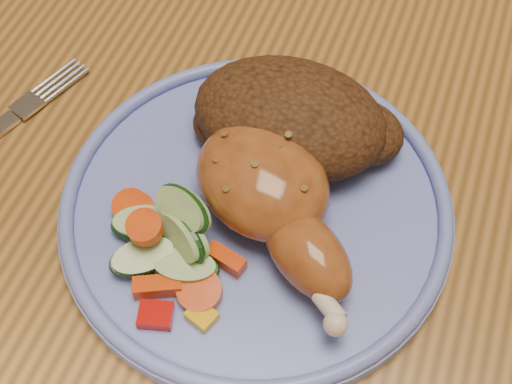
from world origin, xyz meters
TOP-DOWN VIEW (x-y plane):
  - dining_table at (0.00, 0.00)m, footprint 0.90×1.40m
  - plate at (-0.10, -0.09)m, footprint 0.26×0.26m
  - plate_rim at (-0.10, -0.09)m, footprint 0.26×0.26m
  - chicken_leg at (-0.08, -0.10)m, footprint 0.14×0.14m
  - rice_pilaf at (-0.09, -0.04)m, footprint 0.14×0.10m
  - vegetable_pile at (-0.14, -0.15)m, footprint 0.10×0.10m

SIDE VIEW (x-z plane):
  - dining_table at x=0.00m, z-range 0.29..1.04m
  - plate at x=-0.10m, z-range 0.75..0.76m
  - plate_rim at x=-0.10m, z-range 0.76..0.77m
  - vegetable_pile at x=-0.14m, z-range 0.75..0.80m
  - rice_pilaf at x=-0.09m, z-range 0.76..0.81m
  - chicken_leg at x=-0.08m, z-range 0.76..0.81m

